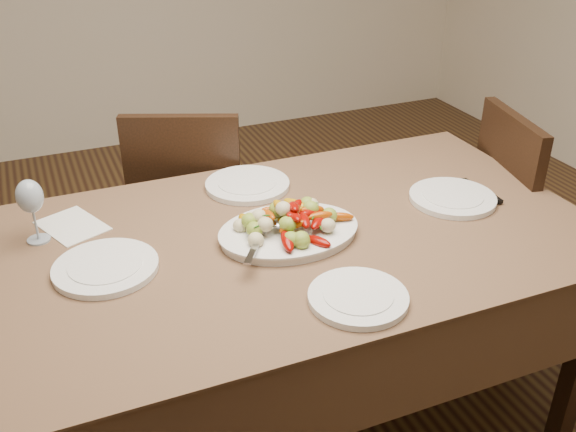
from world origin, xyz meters
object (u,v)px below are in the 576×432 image
Objects in this scene: chair_far at (194,210)px; serving_platter at (289,233)px; dining_table at (288,335)px; plate_near at (358,298)px; plate_right at (452,198)px; wine_glass at (32,209)px; chair_right at (541,229)px; plate_far at (247,185)px; plate_left at (106,268)px.

serving_platter is at bearing 118.57° from chair_far.
plate_near is (0.03, -0.37, 0.39)m from dining_table.
chair_far is at bearing 130.35° from plate_right.
plate_right reaches higher than dining_table.
chair_right is at bearing -4.89° from wine_glass.
chair_far reaches higher than plate_near.
chair_far is at bearing 96.63° from dining_table.
plate_far is 1.39× the size of wine_glass.
plate_right is (-0.53, -0.10, 0.29)m from chair_right.
chair_far is at bearing 60.30° from plate_left.
chair_right is at bearing 172.77° from chair_far.
plate_far is 0.69m from wine_glass.
plate_left is at bearing 145.44° from plate_near.
plate_left and plate_far have the same top height.
serving_platter is 1.46× the size of plate_right.
plate_right is at bearing -0.75° from dining_table.
serving_platter is 0.73m from wine_glass.
serving_platter is at bearing -90.10° from plate_far.
plate_far is (-0.58, 0.35, 0.00)m from plate_right.
chair_far is 1.38m from chair_right.
plate_right and plate_near have the same top height.
plate_left is 0.30m from wine_glass.
serving_platter is (-1.11, -0.11, 0.30)m from chair_right.
plate_far is at bearing 123.71° from chair_far.
plate_left is 1.01× the size of plate_right.
chair_right is 2.34× the size of serving_platter.
chair_far reaches higher than plate_left.
plate_near is at bearing -41.04° from wine_glass.
plate_right is 0.98× the size of plate_far.
wine_glass is (-0.68, -0.09, 0.09)m from plate_far.
chair_right reaches higher than plate_right.
serving_platter reaches higher than plate_far.
plate_right is (0.67, -0.78, 0.29)m from chair_far.
chair_right is at bearing 23.48° from plate_near.
plate_right is 0.65m from plate_near.
chair_right is at bearing -12.52° from plate_far.
chair_far is 1.19m from plate_near.
chair_far is 1.00× the size of chair_right.
plate_far is at bearing 32.26° from plate_left.
dining_table is at bearing -20.19° from wine_glass.
plate_left is at bearing 178.44° from dining_table.
plate_far is 0.71m from plate_near.
serving_platter reaches higher than plate_left.
plate_near is 0.95m from wine_glass.
plate_left is at bearing -147.74° from plate_far.
dining_table is 7.29× the size of plate_near.
dining_table is at bearing 95.11° from plate_near.
chair_far reaches higher than plate_right.
plate_right is at bearing 0.72° from serving_platter.
chair_right is 1.16m from serving_platter.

